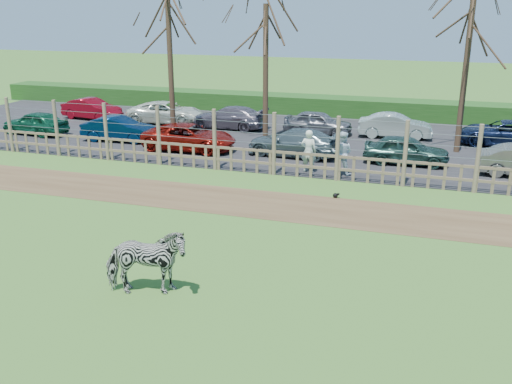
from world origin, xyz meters
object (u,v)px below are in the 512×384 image
(car_1, at_px, (119,129))
(car_7, at_px, (92,109))
(zebra, at_px, (146,262))
(crow, at_px, (336,195))
(car_9, at_px, (229,117))
(car_12, at_px, (504,133))
(car_0, at_px, (35,123))
(tree_mid, at_px, (266,40))
(car_8, at_px, (166,112))
(visitor_b, at_px, (342,153))
(car_3, at_px, (294,142))
(car_10, at_px, (318,123))
(tree_right, at_px, (470,34))
(tree_left, at_px, (169,23))
(car_2, at_px, (189,137))
(visitor_a, at_px, (309,151))
(car_4, at_px, (406,150))

(car_1, height_order, car_7, same)
(zebra, distance_m, crow, 8.82)
(car_1, distance_m, car_9, 6.06)
(car_12, bearing_deg, car_0, -77.07)
(tree_mid, height_order, car_7, tree_mid)
(car_8, relative_size, car_9, 1.04)
(visitor_b, distance_m, car_0, 16.53)
(car_0, bearing_deg, crow, 77.08)
(car_3, bearing_deg, car_10, -176.95)
(car_1, distance_m, car_12, 18.56)
(car_10, bearing_deg, visitor_b, -159.09)
(tree_right, distance_m, car_8, 16.44)
(zebra, distance_m, visitor_b, 11.43)
(car_7, relative_size, car_8, 0.84)
(tree_left, xyz_separation_m, car_2, (1.70, -1.87, -4.98))
(tree_mid, bearing_deg, car_10, 46.65)
(zebra, bearing_deg, car_10, -19.58)
(zebra, xyz_separation_m, car_9, (-4.61, 18.10, -0.18))
(car_2, relative_size, car_12, 1.00)
(car_10, bearing_deg, car_12, -86.85)
(visitor_a, bearing_deg, crow, 121.82)
(tree_left, height_order, car_12, tree_left)
(tree_right, bearing_deg, car_12, 42.72)
(car_2, distance_m, car_8, 6.68)
(car_4, height_order, car_12, same)
(zebra, relative_size, car_10, 0.55)
(tree_left, bearing_deg, car_7, 154.24)
(crow, distance_m, car_1, 12.88)
(car_1, distance_m, car_2, 4.09)
(tree_left, xyz_separation_m, visitor_a, (7.74, -3.84, -4.71))
(zebra, xyz_separation_m, car_1, (-8.73, 13.65, -0.18))
(car_0, bearing_deg, zebra, 50.04)
(crow, xyz_separation_m, car_10, (-2.69, 9.89, 0.55))
(car_2, bearing_deg, zebra, -160.84)
(zebra, height_order, car_3, zebra)
(car_7, height_order, car_12, same)
(tree_mid, bearing_deg, tree_left, -167.47)
(car_2, distance_m, car_4, 9.71)
(tree_left, bearing_deg, car_8, 120.88)
(tree_left, distance_m, car_12, 16.75)
(tree_left, distance_m, car_10, 8.94)
(zebra, height_order, car_10, zebra)
(tree_mid, relative_size, car_10, 1.94)
(tree_left, bearing_deg, car_4, -6.72)
(tree_left, bearing_deg, car_9, 61.11)
(car_0, height_order, car_3, same)
(car_4, relative_size, car_10, 1.00)
(car_4, height_order, car_10, same)
(car_1, distance_m, car_7, 6.35)
(zebra, bearing_deg, tree_right, -42.19)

